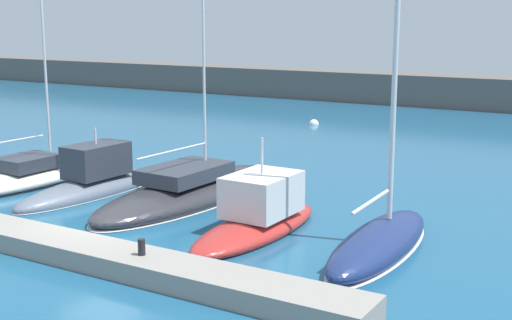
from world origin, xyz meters
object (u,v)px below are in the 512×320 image
sailboat_charcoal_third (192,191)px  motorboat_red_fourth (259,215)px  sailboat_navy_fifth (380,240)px  dock_bollard (142,247)px  motorboat_slate_second (95,184)px  sailboat_ivory_nearest (32,175)px  mooring_buoy_white (314,124)px

sailboat_charcoal_third → motorboat_red_fourth: size_ratio=3.23×
sailboat_navy_fifth → dock_bollard: sailboat_navy_fifth is taller
motorboat_slate_second → motorboat_red_fourth: 8.18m
motorboat_slate_second → sailboat_charcoal_third: (3.78, 1.23, -0.06)m
sailboat_charcoal_third → dock_bollard: size_ratio=48.26×
sailboat_ivory_nearest → sailboat_charcoal_third: size_ratio=0.83×
sailboat_ivory_nearest → motorboat_slate_second: bearing=-88.0°
sailboat_ivory_nearest → motorboat_red_fourth: sailboat_ivory_nearest is taller
motorboat_slate_second → mooring_buoy_white: motorboat_slate_second is taller
sailboat_ivory_nearest → sailboat_charcoal_third: bearing=-78.5°
sailboat_ivory_nearest → mooring_buoy_white: bearing=-5.9°
sailboat_charcoal_third → dock_bollard: 8.06m
motorboat_red_fourth → dock_bollard: size_ratio=14.92×
sailboat_charcoal_third → sailboat_navy_fifth: bearing=-101.7°
motorboat_red_fourth → mooring_buoy_white: size_ratio=10.24×
sailboat_navy_fifth → mooring_buoy_white: 25.18m
motorboat_slate_second → sailboat_charcoal_third: bearing=-69.0°
sailboat_ivory_nearest → motorboat_slate_second: size_ratio=2.29×
sailboat_ivory_nearest → sailboat_navy_fifth: (15.72, -0.87, 0.03)m
sailboat_charcoal_third → dock_bollard: sailboat_charcoal_third is taller
motorboat_slate_second → motorboat_red_fourth: (8.11, -1.03, 0.18)m
sailboat_ivory_nearest → dock_bollard: sailboat_ivory_nearest is taller
mooring_buoy_white → sailboat_charcoal_third: bearing=-77.0°
sailboat_navy_fifth → mooring_buoy_white: bearing=28.8°
sailboat_charcoal_third → sailboat_navy_fifth: 8.64m
motorboat_slate_second → dock_bollard: 9.51m
sailboat_navy_fifth → motorboat_red_fourth: bearing=90.1°
mooring_buoy_white → sailboat_ivory_nearest: bearing=-97.8°
sailboat_ivory_nearest → motorboat_slate_second: (3.56, 0.01, 0.07)m
dock_bollard → sailboat_navy_fifth: bearing=46.9°
motorboat_slate_second → sailboat_navy_fifth: bearing=-91.2°
sailboat_ivory_nearest → motorboat_red_fourth: bearing=-93.2°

